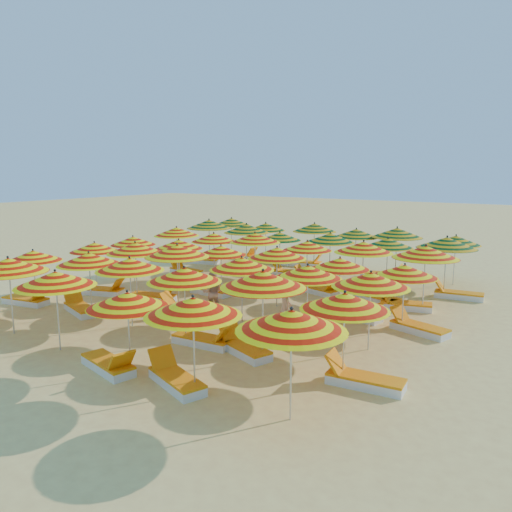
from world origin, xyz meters
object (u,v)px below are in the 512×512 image
Objects in this scene: umbrella_11 at (345,301)px; lounger_2 at (176,379)px; umbrella_13 at (135,248)px; lounger_12 at (210,290)px; umbrella_1 at (8,265)px; lounger_1 at (109,365)px; umbrella_4 at (193,307)px; lounger_21 at (290,273)px; lounger_16 at (319,290)px; umbrella_9 at (184,275)px; beachgoer_a at (285,308)px; umbrella_7 at (89,259)px; umbrella_19 at (179,244)px; umbrella_32 at (280,236)px; umbrella_2 at (55,279)px; lounger_14 at (418,328)px; umbrella_17 at (371,280)px; lounger_22 at (314,278)px; umbrella_24 at (177,232)px; lounger_17 at (376,298)px; lounger_15 at (185,271)px; lounger_19 at (203,260)px; umbrella_22 at (340,264)px; umbrella_31 at (246,228)px; lounger_4 at (80,308)px; umbrella_23 at (405,271)px; lounger_13 at (357,314)px; umbrella_21 at (277,253)px; umbrella_29 at (426,252)px; umbrella_18 at (133,241)px; umbrella_16 at (308,272)px; umbrella_25 at (214,237)px; lounger_7 at (363,380)px; lounger_26 at (305,263)px; umbrella_5 at (291,321)px; lounger_20 at (252,269)px; umbrella_40 at (397,233)px; umbrella_26 at (255,238)px; umbrella_6 at (33,256)px; umbrella_12 at (95,247)px; umbrella_20 at (221,251)px; umbrella_33 at (330,238)px; lounger_18 at (405,305)px; lounger_24 at (243,256)px; lounger_10 at (185,309)px; umbrella_34 at (388,243)px; umbrella_15 at (242,264)px; umbrella_36 at (231,222)px; umbrella_3 at (128,300)px; umbrella_37 at (266,227)px; umbrella_8 at (130,265)px; umbrella_27 at (307,246)px.

lounger_2 is at bearing -142.37° from umbrella_11.
lounger_12 is at bearing 51.88° from umbrella_13.
lounger_1 is (4.49, -0.28, -1.89)m from umbrella_1.
umbrella_4 is 1.30× the size of lounger_21.
umbrella_9 is at bearing -79.63° from lounger_16.
lounger_2 is 4.46m from beachgoer_a.
umbrella_7 is 0.98× the size of umbrella_19.
umbrella_2 is at bearing -89.88° from umbrella_32.
umbrella_7 is at bearing 40.51° from lounger_14.
umbrella_17 is 8.33m from lounger_22.
umbrella_24 is 9.67m from lounger_17.
lounger_19 is (-1.04, 2.52, 0.00)m from lounger_15.
umbrella_9 is 5.25m from umbrella_22.
lounger_4 is at bearing -93.51° from umbrella_31.
umbrella_23 reaches higher than lounger_13.
umbrella_4 is 0.89× the size of umbrella_21.
umbrella_11 is 1.29× the size of lounger_21.
umbrella_18 is at bearing -169.26° from umbrella_29.
umbrella_29 reaches higher than umbrella_31.
lounger_4 is 9.45m from lounger_21.
lounger_21 is at bearing 25.71° from umbrella_24.
umbrella_11 is at bearing -47.83° from umbrella_16.
lounger_7 is (9.62, -6.82, -1.69)m from umbrella_25.
lounger_26 is (-6.92, 9.31, -1.76)m from umbrella_17.
umbrella_5 is 1.55× the size of lounger_20.
lounger_1 is at bearing -5.53° from umbrella_2.
umbrella_26 is at bearing -137.22° from umbrella_40.
lounger_16 is (-2.51, 2.32, 0.00)m from lounger_13.
umbrella_12 is (0.00, 2.59, -0.03)m from umbrella_6.
umbrella_33 reaches higher than umbrella_20.
umbrella_4 is 1.27× the size of lounger_4.
umbrella_7 is 1.08× the size of umbrella_22.
lounger_1 is at bearing -152.42° from umbrella_11.
umbrella_1 reaches higher than umbrella_33.
umbrella_12 is at bearing 6.16° from lounger_18.
umbrella_29 is 1.32× the size of lounger_19.
lounger_10 is at bearing -61.44° from lounger_24.
umbrella_21 is (-2.13, 6.88, -0.03)m from umbrella_4.
lounger_15 is 10.18m from lounger_18.
umbrella_15 is at bearing -108.05° from umbrella_34.
umbrella_1 is 1.61× the size of lounger_21.
umbrella_6 is 11.58m from umbrella_36.
umbrella_37 reaches higher than umbrella_3.
lounger_24 is (0.65, 7.12, -1.61)m from umbrella_18.
umbrella_4 is 0.96× the size of umbrella_29.
umbrella_24 is at bearing -178.07° from umbrella_26.
umbrella_27 is (2.38, 6.92, -0.11)m from umbrella_8.
umbrella_34 reaches higher than umbrella_6.
umbrella_2 is at bearing -1.71° from umbrella_1.
umbrella_31 reaches higher than umbrella_26.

